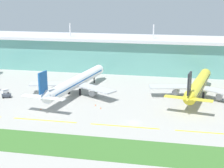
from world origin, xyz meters
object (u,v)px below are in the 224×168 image
object	(u,v)px
airliner_near_middle	(75,82)
safety_cone_nose_front	(96,105)
safety_cone_left_wingtip	(101,108)
pushback_tug	(7,96)
baggage_cart	(5,92)
airliner_far_middle	(198,85)
safety_cone_right_wingtip	(41,109)

from	to	relation	value
airliner_near_middle	safety_cone_nose_front	world-z (taller)	airliner_near_middle
safety_cone_left_wingtip	pushback_tug	bearing A→B (deg)	171.94
baggage_cart	safety_cone_nose_front	xyz separation A→B (m)	(51.58, -9.30, -0.91)
airliner_far_middle	baggage_cart	distance (m)	100.37
safety_cone_left_wingtip	safety_cone_right_wingtip	bearing A→B (deg)	-165.48
baggage_cart	safety_cone_left_wingtip	world-z (taller)	baggage_cart
safety_cone_left_wingtip	safety_cone_right_wingtip	xyz separation A→B (m)	(-26.49, -6.86, 0.00)
airliner_near_middle	airliner_far_middle	distance (m)	62.93
baggage_cart	pushback_tug	bearing A→B (deg)	-55.57
airliner_far_middle	safety_cone_nose_front	distance (m)	53.18
airliner_far_middle	safety_cone_left_wingtip	world-z (taller)	airliner_far_middle
safety_cone_left_wingtip	safety_cone_nose_front	size ratio (longest dim) A/B	1.00
baggage_cart	safety_cone_left_wingtip	bearing A→B (deg)	-13.39
airliner_near_middle	baggage_cart	distance (m)	37.77
airliner_far_middle	safety_cone_right_wingtip	world-z (taller)	airliner_far_middle
airliner_far_middle	baggage_cart	xyz separation A→B (m)	(-99.35, -13.24, -5.18)
safety_cone_left_wingtip	airliner_far_middle	bearing A→B (deg)	30.66
pushback_tug	safety_cone_right_wingtip	size ratio (longest dim) A/B	7.11
safety_cone_right_wingtip	airliner_near_middle	bearing A→B (deg)	73.08
safety_cone_left_wingtip	airliner_near_middle	bearing A→B (deg)	131.98
safety_cone_nose_front	airliner_near_middle	bearing A→B (deg)	132.04
safety_cone_left_wingtip	safety_cone_nose_front	bearing A→B (deg)	131.70
airliner_near_middle	baggage_cart	world-z (taller)	airliner_near_middle
baggage_cart	safety_cone_right_wingtip	bearing A→B (deg)	-35.02
airliner_near_middle	airliner_far_middle	world-z (taller)	same
airliner_near_middle	safety_cone_right_wingtip	bearing A→B (deg)	-106.92
safety_cone_nose_front	safety_cone_right_wingtip	world-z (taller)	same
airliner_far_middle	safety_cone_left_wingtip	size ratio (longest dim) A/B	89.66
airliner_near_middle	safety_cone_left_wingtip	xyz separation A→B (m)	(18.24, -20.27, -6.11)
baggage_cart	safety_cone_left_wingtip	distance (m)	56.49
airliner_far_middle	safety_cone_left_wingtip	bearing A→B (deg)	-149.34
airliner_near_middle	safety_cone_left_wingtip	size ratio (longest dim) A/B	103.10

